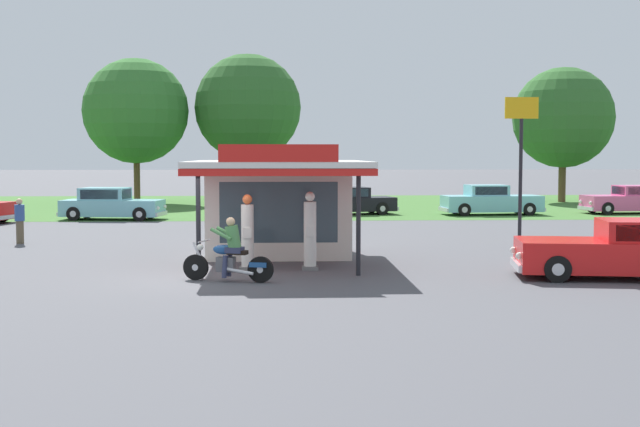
# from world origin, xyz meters

# --- Properties ---
(ground_plane) EXTENTS (300.00, 300.00, 0.00)m
(ground_plane) POSITION_xyz_m (0.00, 0.00, 0.00)
(ground_plane) COLOR #4C4C51
(grass_verge_strip) EXTENTS (120.00, 24.00, 0.01)m
(grass_verge_strip) POSITION_xyz_m (0.00, 30.00, 0.00)
(grass_verge_strip) COLOR #3D6B2D
(grass_verge_strip) RESTS_ON ground
(service_station_kiosk) EXTENTS (4.97, 6.75, 3.35)m
(service_station_kiosk) POSITION_xyz_m (1.80, 4.33, 1.70)
(service_station_kiosk) COLOR silver
(service_station_kiosk) RESTS_ON ground
(gas_pump_nearside) EXTENTS (0.44, 0.44, 2.04)m
(gas_pump_nearside) POSITION_xyz_m (0.96, 1.36, 0.93)
(gas_pump_nearside) COLOR slate
(gas_pump_nearside) RESTS_ON ground
(gas_pump_offside) EXTENTS (0.44, 0.44, 2.11)m
(gas_pump_offside) POSITION_xyz_m (2.64, 1.36, 0.97)
(gas_pump_offside) COLOR slate
(gas_pump_offside) RESTS_ON ground
(motorcycle_with_rider) EXTENTS (2.25, 0.92, 1.58)m
(motorcycle_with_rider) POSITION_xyz_m (0.59, -0.63, 0.65)
(motorcycle_with_rider) COLOR black
(motorcycle_with_rider) RESTS_ON ground
(featured_classic_sedan) EXTENTS (5.64, 2.76, 1.47)m
(featured_classic_sedan) POSITION_xyz_m (10.55, -0.60, 0.68)
(featured_classic_sedan) COLOR red
(featured_classic_sedan) RESTS_ON ground
(parked_car_back_row_far_left) EXTENTS (5.03, 2.47, 1.52)m
(parked_car_back_row_far_left) POSITION_xyz_m (-6.18, 19.22, 0.70)
(parked_car_back_row_far_left) COLOR #7AC6D1
(parked_car_back_row_far_left) RESTS_ON ground
(parked_car_back_row_far_right) EXTENTS (5.58, 2.90, 1.41)m
(parked_car_back_row_far_right) POSITION_xyz_m (5.23, 22.06, 0.64)
(parked_car_back_row_far_right) COLOR black
(parked_car_back_row_far_right) RESTS_ON ground
(parked_car_second_row_spare) EXTENTS (5.29, 2.16, 1.54)m
(parked_car_second_row_spare) POSITION_xyz_m (12.70, 21.49, 0.70)
(parked_car_second_row_spare) COLOR #7AC6D1
(parked_car_second_row_spare) RESTS_ON ground
(parked_car_back_row_centre_left) EXTENTS (5.00, 2.21, 1.48)m
(parked_car_back_row_centre_left) POSITION_xyz_m (20.24, 22.09, 0.68)
(parked_car_back_row_centre_left) COLOR #E55993
(parked_car_back_row_centre_left) RESTS_ON ground
(bystander_standing_back_lot) EXTENTS (0.36, 0.36, 1.65)m
(bystander_standing_back_lot) POSITION_xyz_m (1.33, 16.03, 0.88)
(bystander_standing_back_lot) COLOR #2D3351
(bystander_standing_back_lot) RESTS_ON ground
(bystander_leaning_by_kiosk) EXTENTS (0.34, 0.34, 1.58)m
(bystander_leaning_by_kiosk) POSITION_xyz_m (-7.20, 8.47, 0.82)
(bystander_leaning_by_kiosk) COLOR brown
(bystander_leaning_by_kiosk) RESTS_ON ground
(tree_oak_right) EXTENTS (6.52, 6.52, 8.75)m
(tree_oak_right) POSITION_xyz_m (20.21, 32.68, 5.40)
(tree_oak_right) COLOR brown
(tree_oak_right) RESTS_ON ground
(tree_oak_distant_spare) EXTENTS (6.66, 6.66, 9.17)m
(tree_oak_distant_spare) POSITION_xyz_m (-7.23, 32.81, 5.76)
(tree_oak_distant_spare) COLOR brown
(tree_oak_distant_spare) RESTS_ON ground
(tree_oak_far_left) EXTENTS (6.87, 6.87, 9.57)m
(tree_oak_far_left) POSITION_xyz_m (-0.18, 33.59, 6.12)
(tree_oak_far_left) COLOR brown
(tree_oak_far_left) RESTS_ON ground
(roadside_pole_sign) EXTENTS (1.10, 0.12, 4.97)m
(roadside_pole_sign) POSITION_xyz_m (9.76, 6.18, 3.38)
(roadside_pole_sign) COLOR black
(roadside_pole_sign) RESTS_ON ground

